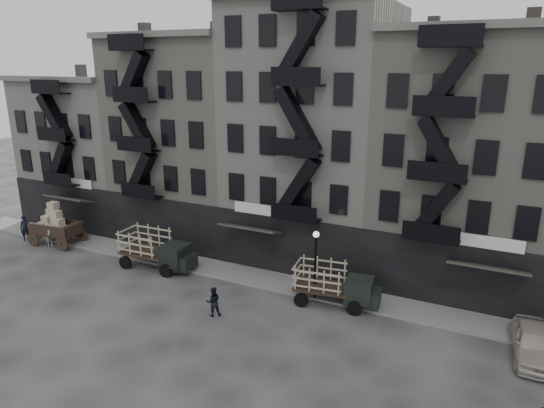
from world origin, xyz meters
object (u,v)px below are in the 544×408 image
at_px(wagon, 54,221).
at_px(car_east, 534,343).
at_px(stake_truck_west, 156,247).
at_px(horse, 43,237).
at_px(stake_truck_east, 334,282).
at_px(pedestrian_mid, 213,302).
at_px(pedestrian_west, 25,228).

height_order(wagon, car_east, wagon).
bearing_deg(wagon, stake_truck_west, -6.23).
relative_size(horse, car_east, 0.42).
bearing_deg(stake_truck_west, wagon, 176.96).
relative_size(stake_truck_east, pedestrian_mid, 2.97).
distance_m(stake_truck_east, pedestrian_west, 25.06).
height_order(stake_truck_west, pedestrian_west, stake_truck_west).
relative_size(horse, pedestrian_west, 0.94).
xyz_separation_m(stake_truck_east, car_east, (10.20, -0.92, -0.63)).
distance_m(stake_truck_west, stake_truck_east, 12.49).
xyz_separation_m(horse, car_east, (32.88, 0.05, -0.04)).
bearing_deg(pedestrian_west, stake_truck_west, -39.27).
height_order(horse, pedestrian_mid, pedestrian_mid).
bearing_deg(pedestrian_west, car_east, -40.88).
xyz_separation_m(wagon, stake_truck_west, (9.81, -0.24, -0.35)).
bearing_deg(pedestrian_mid, horse, -47.86).
height_order(horse, wagon, wagon).
height_order(car_east, pedestrian_mid, pedestrian_mid).
xyz_separation_m(horse, stake_truck_east, (22.68, 0.97, 0.59)).
distance_m(horse, pedestrian_mid, 17.44).
distance_m(horse, pedestrian_west, 2.41).
distance_m(wagon, stake_truck_east, 22.29).
xyz_separation_m(wagon, car_east, (32.49, -0.79, -1.10)).
xyz_separation_m(horse, pedestrian_mid, (17.15, -3.19, 0.05)).
relative_size(horse, stake_truck_east, 0.38).
bearing_deg(car_east, horse, 175.53).
bearing_deg(stake_truck_east, wagon, 173.18).
distance_m(wagon, stake_truck_west, 9.82).
bearing_deg(car_east, stake_truck_west, 174.05).
bearing_deg(stake_truck_west, pedestrian_mid, -30.24).
xyz_separation_m(car_east, pedestrian_west, (-35.25, 0.30, 0.25)).
xyz_separation_m(horse, pedestrian_west, (-2.37, 0.36, 0.21)).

